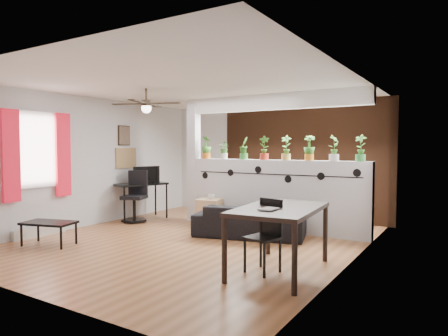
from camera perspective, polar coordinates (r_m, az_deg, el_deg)
room_shell at (r=6.76m, az=-4.24°, el=0.51°), size 6.30×7.10×2.90m
partition_wall at (r=7.70m, az=7.26°, el=-3.87°), size 3.60×0.18×1.35m
ceiling_header at (r=7.70m, az=7.35°, el=9.37°), size 3.60×0.18×0.30m
pier_column at (r=8.62m, az=-4.34°, el=1.05°), size 0.22×0.20×2.60m
brick_panel at (r=9.01m, az=11.17°, el=1.08°), size 3.90×0.05×2.60m
vine_decal at (r=7.58m, az=6.98°, el=-0.90°), size 3.31×0.01×0.30m
window_assembly at (r=7.79m, az=-25.10°, el=2.10°), size 0.09×1.30×1.55m
baseboard_heater at (r=7.92m, az=-24.81°, el=-8.21°), size 0.08×1.00×0.18m
corkboard at (r=9.16m, az=-13.82°, el=1.40°), size 0.03×0.60×0.45m
framed_art at (r=9.13m, az=-14.09°, el=4.53°), size 0.03×0.34×0.44m
ceiling_fan at (r=7.06m, az=-11.04°, el=8.81°), size 1.19×1.19×0.43m
potted_plant_0 at (r=8.43m, az=-2.54°, el=3.05°), size 0.31×0.28×0.48m
potted_plant_1 at (r=8.18m, az=0.08°, el=2.65°), size 0.20×0.18×0.36m
potted_plant_2 at (r=7.95m, az=2.85°, el=2.95°), size 0.22×0.26×0.45m
potted_plant_3 at (r=7.74m, az=5.78°, el=3.00°), size 0.30×0.27×0.46m
potted_plant_4 at (r=7.56m, az=8.86°, el=2.99°), size 0.27×0.23×0.47m
potted_plant_5 at (r=7.39m, az=12.09°, el=2.92°), size 0.28×0.25×0.46m
potted_plant_6 at (r=7.25m, az=15.45°, el=2.91°), size 0.25×0.28×0.46m
potted_plant_7 at (r=7.14m, az=18.94°, el=2.84°), size 0.26×0.22×0.46m
sofa at (r=7.16m, az=3.63°, el=-7.65°), size 1.97×1.18×0.54m
cube_shelf at (r=8.06m, az=-2.12°, el=-6.39°), size 0.53×0.49×0.56m
cup at (r=7.98m, az=-1.82°, el=-4.10°), size 0.14×0.14×0.10m
computer_desk at (r=9.02m, az=-11.82°, el=-2.61°), size 0.90×1.23×0.80m
monitor at (r=9.11m, az=-11.18°, el=-1.42°), size 0.36×0.17×0.20m
office_chair at (r=8.73m, az=-12.53°, el=-4.45°), size 0.57×0.58×1.07m
dining_table at (r=5.16m, az=7.93°, el=-6.51°), size 1.05×1.59×0.83m
book at (r=4.92m, az=5.44°, el=-5.78°), size 0.19×0.25×0.02m
folding_chair at (r=5.19m, az=6.14°, el=-8.61°), size 0.45×0.45×0.93m
coffee_table at (r=7.12m, az=-23.74°, el=-7.37°), size 0.92×0.67×0.38m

